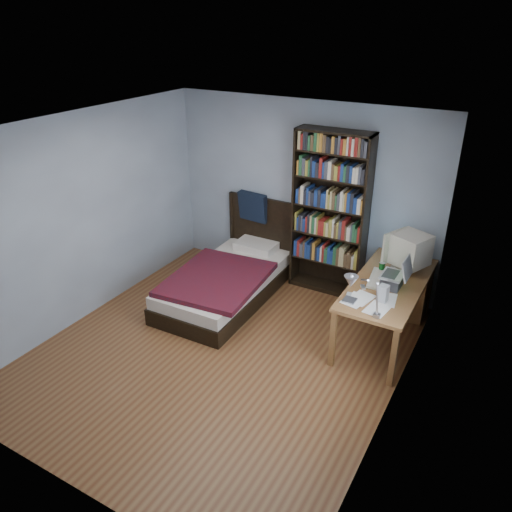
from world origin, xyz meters
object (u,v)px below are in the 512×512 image
Objects in this scene: speaker at (383,293)px; soda_can at (382,267)px; desk at (397,288)px; laptop at (394,279)px; bookshelf at (330,214)px; bed at (230,278)px; crt_monitor at (408,250)px; keyboard at (378,279)px; desk_lamp at (356,285)px.

speaker is 1.60× the size of soda_can.
laptop is at bearing -83.29° from desk.
bookshelf reaches higher than bed.
crt_monitor is 1.17m from bookshelf.
bed is at bearing -165.25° from desk.
soda_can is at bearing -118.37° from desk.
keyboard is 0.22× the size of bookshelf.
laptop is 0.36m from soda_can.
soda_can is at bearing 126.67° from laptop.
laptop is at bearing -36.78° from bookshelf.
soda_can is (-0.03, 0.22, 0.04)m from keyboard.
laptop is at bearing 84.86° from desk_lamp.
keyboard is 0.22m from soda_can.
bed is (-2.17, -0.48, -0.74)m from crt_monitor.
bookshelf is at bearing 166.02° from desk.
desk_lamp is at bearing -84.99° from soda_can.
desk is 1.00m from speaker.
crt_monitor is 1.41× the size of laptop.
desk is at bearing 96.71° from laptop.
desk_lamp is 3.45× the size of speaker.
crt_monitor is 2.34m from bed.
bookshelf is (-1.09, 1.17, 0.28)m from speaker.
laptop is at bearing -53.33° from soda_can.
speaker is at bearing 83.27° from desk_lamp.
bed is (-1.06, -0.81, -0.85)m from bookshelf.
speaker is at bearing -86.54° from desk.
keyboard is at bearing 158.30° from laptop.
soda_can is 1.08m from bookshelf.
soda_can reaches higher than desk.
desk_lamp is 2.15m from bookshelf.
desk_lamp is at bearing -89.78° from speaker.
bookshelf is at bearing 117.95° from desk_lamp.
crt_monitor reaches higher than desk.
keyboard is at bearing -39.29° from bookshelf.
laptop is 3.17× the size of soda_can.
crt_monitor is 0.81× the size of desk_lamp.
bookshelf is at bearing 143.22° from laptop.
laptop is 0.17× the size of bookshelf.
crt_monitor is at bearing -16.40° from bookshelf.
bookshelf is at bearing 148.93° from soda_can.
bed reaches higher than desk.
soda_can is 0.05× the size of bed.
laptop is 0.22m from keyboard.
desk_lamp is 1.26m from keyboard.
bed is at bearing -142.55° from bookshelf.
desk is 0.60m from keyboard.
speaker is (0.17, -0.42, 0.08)m from keyboard.
speaker is 0.67m from soda_can.
desk_lamp is 5.52× the size of soda_can.
bed is (-1.94, -0.27, -0.54)m from soda_can.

